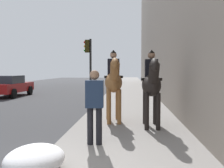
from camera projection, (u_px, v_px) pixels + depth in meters
mounted_horse_near at (114, 81)px, 9.03m from camera, size 2.15×0.72×2.36m
mounted_horse_far at (152, 84)px, 8.21m from camera, size 2.15×0.60×2.31m
pedestrian_greeting at (95, 102)px, 6.31m from camera, size 0.28×0.41×1.70m
car_near_lane at (10, 86)px, 19.01m from camera, size 4.53×1.92×1.44m
traffic_light_near_curb at (89, 60)px, 15.49m from camera, size 0.20×0.44×3.54m
snow_pile_near at (35, 159)px, 4.64m from camera, size 1.26×0.97×0.44m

